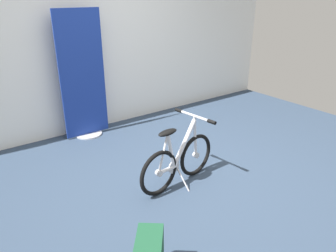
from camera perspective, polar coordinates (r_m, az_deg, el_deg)
name	(u,v)px	position (r m, az deg, el deg)	size (l,w,h in m)	color
ground_plane	(189,184)	(3.37, 3.77, -10.27)	(6.37, 6.37, 0.00)	#2D3D51
back_wall	(94,24)	(4.58, -12.97, 17.20)	(6.37, 0.10, 2.87)	white
floor_banner_stand	(83,82)	(4.35, -14.84, 7.49)	(0.60, 0.36, 1.66)	#B7B7BC
folding_bike_foreground	(178,160)	(3.24, 1.83, -5.99)	(0.99, 0.53, 0.71)	black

